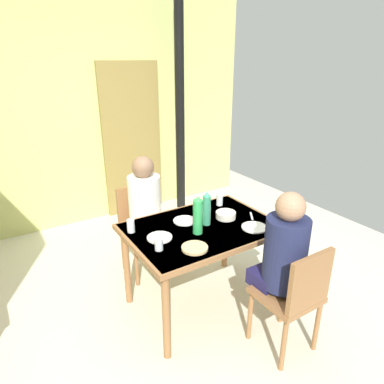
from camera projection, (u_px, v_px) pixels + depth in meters
ground_plane at (168, 317)px, 2.86m from camera, size 5.90×5.90×0.00m
wall_back at (76, 112)px, 4.12m from camera, size 4.74×0.10×2.84m
door_wooden at (132, 141)px, 4.54m from camera, size 0.80×0.05×2.00m
stove_pipe_column at (180, 107)px, 4.47m from camera, size 0.12×0.12×2.84m
dining_table at (202, 236)px, 2.79m from camera, size 1.20×0.85×0.76m
chair_near_diner at (295, 295)px, 2.36m from camera, size 0.40×0.40×0.87m
chair_far_diner at (141, 224)px, 3.37m from camera, size 0.40×0.40×0.87m
person_near_diner at (284, 251)px, 2.37m from camera, size 0.30×0.37×0.77m
person_far_diner at (145, 202)px, 3.15m from camera, size 0.30×0.37×0.77m
water_bottle_green_near at (207, 209)px, 2.75m from camera, size 0.07×0.07×0.28m
water_bottle_green_far at (198, 216)px, 2.60m from camera, size 0.08×0.08×0.31m
serving_bowl_center at (226, 215)px, 2.89m from camera, size 0.17×0.17×0.05m
dinner_plate_near_left at (254, 227)px, 2.73m from camera, size 0.21×0.21×0.01m
dinner_plate_near_right at (160, 237)px, 2.57m from camera, size 0.19×0.19×0.01m
dinner_plate_far_center at (185, 221)px, 2.84m from camera, size 0.19×0.19×0.01m
drinking_glass_by_near_diner at (131, 226)px, 2.65m from camera, size 0.06×0.06×0.10m
drinking_glass_by_far_diner at (220, 200)px, 3.14m from camera, size 0.06×0.06×0.10m
drinking_glass_spare_center at (159, 244)px, 2.41m from camera, size 0.06×0.06×0.09m
bread_plate_sliced at (195, 248)px, 2.43m from camera, size 0.19×0.19×0.02m
cutlery_knife_near at (252, 216)px, 2.93m from camera, size 0.10×0.13×0.00m
cutlery_fork_near at (202, 211)px, 3.02m from camera, size 0.14×0.08×0.00m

